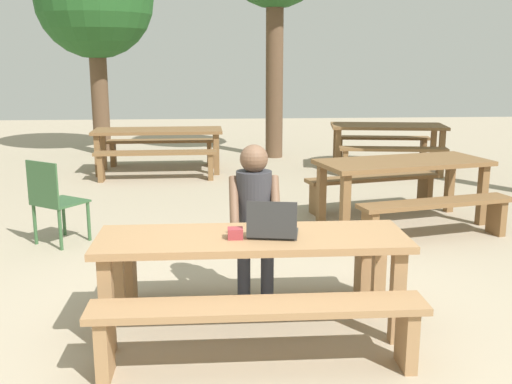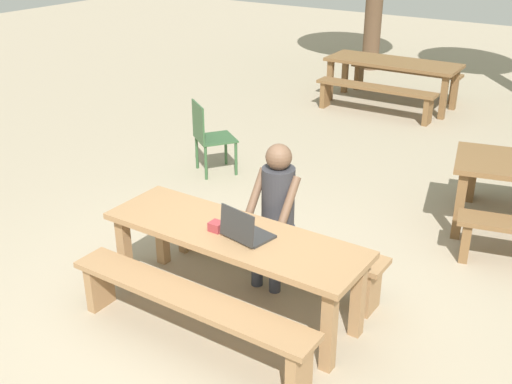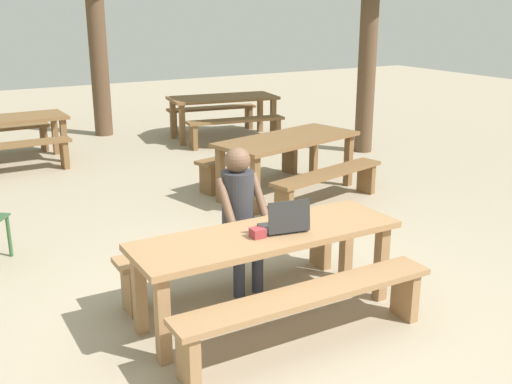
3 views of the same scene
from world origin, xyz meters
TOP-DOWN VIEW (x-y plane):
  - ground_plane at (0.00, 0.00)m, footprint 30.00×30.00m
  - picnic_table_front at (0.00, 0.00)m, footprint 2.13×0.67m
  - bench_near at (0.00, -0.57)m, footprint 2.06×0.30m
  - bench_far at (0.00, 0.57)m, footprint 2.06×0.30m
  - laptop at (0.14, -0.04)m, footprint 0.38×0.33m
  - small_pouch at (-0.12, -0.06)m, footprint 0.10×0.10m
  - person_seated at (0.05, 0.53)m, footprint 0.39×0.40m
  - plastic_chair at (-1.90, 2.16)m, footprint 0.61×0.61m
  - picnic_table_rear at (-1.18, 6.10)m, footprint 2.13×0.83m
  - bench_rear_south at (-1.17, 5.43)m, footprint 1.91×0.34m
  - bench_rear_north at (-1.20, 6.78)m, footprint 1.91×0.34m

SIDE VIEW (x-z plane):
  - ground_plane at x=0.00m, z-range 0.00..0.00m
  - bench_near at x=0.00m, z-range 0.12..0.57m
  - bench_far at x=0.00m, z-range 0.12..0.57m
  - bench_rear_south at x=-1.17m, z-range 0.12..0.58m
  - bench_rear_north at x=-1.20m, z-range 0.12..0.58m
  - plastic_chair at x=-1.90m, z-range 0.03..0.92m
  - picnic_table_front at x=0.00m, z-range 0.25..0.96m
  - picnic_table_rear at x=-1.18m, z-range 0.26..0.99m
  - person_seated at x=0.05m, z-range 0.11..1.36m
  - small_pouch at x=-0.12m, z-range 0.71..0.78m
  - laptop at x=0.14m, z-range 0.64..0.91m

